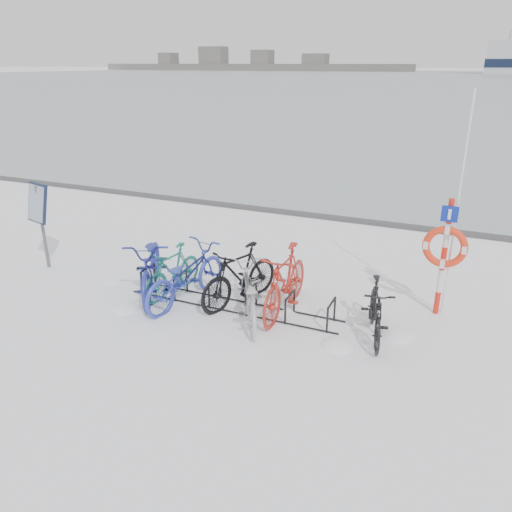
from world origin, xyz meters
The scene contains 15 objects.
ground centered at (0.00, 0.00, 0.00)m, with size 900.00×900.00×0.00m, color white.
ice_sheet centered at (0.00, 155.00, 0.01)m, with size 400.00×298.00×0.02m, color #97A4AB.
quay_edge centered at (0.00, 5.90, 0.05)m, with size 400.00×0.25×0.10m, color #3F3F42.
bike_rack centered at (0.00, 0.00, 0.18)m, with size 4.00×0.48×0.46m.
info_board centered at (-4.43, 0.06, 1.31)m, with size 0.65×0.38×1.82m.
lifebuoy_station centered at (3.36, 1.14, 1.25)m, with size 0.72×0.22×3.73m.
shoreline centered at (-122.02, 260.00, 2.79)m, with size 180.00×12.00×9.50m.
bike_0 centered at (-1.68, -0.03, 0.59)m, with size 0.78×2.24×1.17m, color navy.
bike_1 centered at (-1.29, 0.09, 0.48)m, with size 0.45×1.58×0.95m, color #176B63.
bike_2 centered at (-0.88, -0.13, 0.54)m, with size 0.72×2.06×1.08m, color #2E3DAF.
bike_3 centered at (0.04, 0.23, 0.56)m, with size 0.52×1.85×1.11m, color black.
bike_4 centered at (0.44, -0.30, 0.48)m, with size 0.64×1.84×0.96m, color #ADAFB5.
bike_5 centered at (0.91, 0.23, 0.60)m, with size 0.56×1.99×1.20m, color #B2271C.
bike_6 centered at (2.51, 0.00, 0.48)m, with size 0.45×1.60×0.96m, color black.
snow_drifts centered at (0.42, -0.03, 0.00)m, with size 5.99×2.12×0.18m.
Camera 1 is at (3.60, -7.16, 4.08)m, focal length 35.00 mm.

